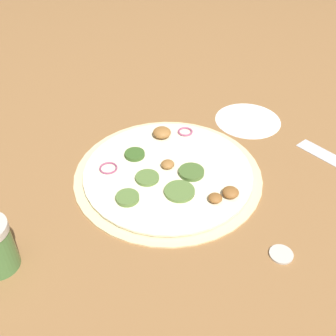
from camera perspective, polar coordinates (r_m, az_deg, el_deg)
The scene contains 4 objects.
ground_plane at distance 0.75m, azimuth -0.00°, elevation -0.94°, with size 3.00×3.00×0.00m, color olive.
pizza at distance 0.75m, azimuth 0.02°, elevation -0.59°, with size 0.36×0.36×0.03m.
loose_cap at distance 0.64m, azimuth 16.13°, elevation -11.85°, with size 0.04×0.04×0.01m.
flour_patch at distance 0.92m, azimuth 11.50°, elevation 6.81°, with size 0.15×0.15×0.00m.
Camera 1 is at (0.57, -0.03, 0.49)m, focal length 42.00 mm.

